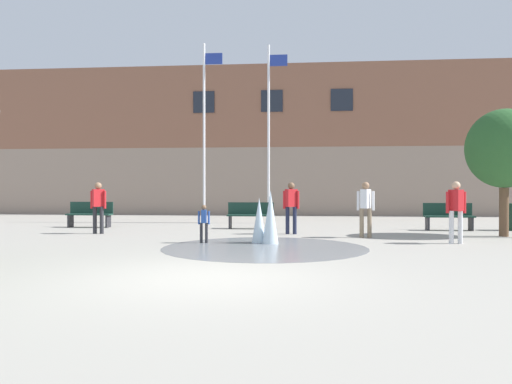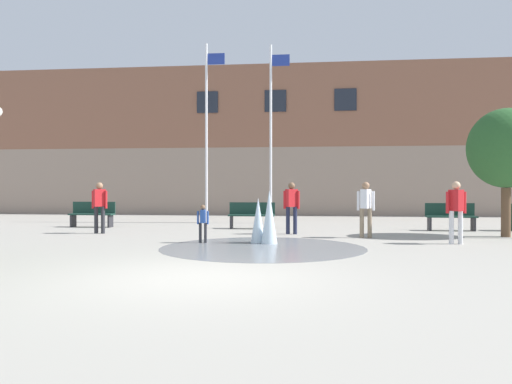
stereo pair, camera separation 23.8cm
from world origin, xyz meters
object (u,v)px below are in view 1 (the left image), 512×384
park_bench_under_left_flagpole (90,214)px  park_bench_under_right_flagpole (250,215)px  child_running (204,221)px  flagpole_left (205,127)px  adult_watching (366,205)px  adult_in_red (456,207)px  adult_near_bench (98,204)px  street_tree_near_building (504,149)px  park_bench_near_trashcan (448,216)px  teen_by_trashcan (291,204)px  flagpole_right (269,128)px

park_bench_under_left_flagpole → park_bench_under_right_flagpole: bearing=-0.5°
child_running → flagpole_left: flagpole_left is taller
park_bench_under_right_flagpole → child_running: (-0.73, -4.54, 0.10)m
adult_watching → adult_in_red: bearing=-93.7°
adult_near_bench → adult_in_red: same height
adult_watching → adult_in_red: same height
park_bench_under_left_flagpole → street_tree_near_building: street_tree_near_building is taller
child_running → adult_near_bench: 4.38m
adult_near_bench → street_tree_near_building: bearing=-38.9°
park_bench_near_trashcan → adult_watching: adult_watching is taller
adult_near_bench → adult_watching: size_ratio=1.00×
child_running → adult_in_red: (6.43, 0.46, 0.35)m
child_running → adult_in_red: bearing=88.7°
flagpole_left → adult_watching: bearing=-43.6°
park_bench_under_left_flagpole → park_bench_near_trashcan: (12.46, -0.10, 0.00)m
park_bench_under_left_flagpole → adult_watching: bearing=-16.7°
park_bench_near_trashcan → adult_watching: bearing=-138.4°
adult_near_bench → flagpole_left: (2.36, 5.00, 2.93)m
adult_near_bench → adult_watching: same height
teen_by_trashcan → child_running: bearing=-165.7°
teen_by_trashcan → park_bench_near_trashcan: bearing=-16.6°
child_running → flagpole_left: 8.05m
flagpole_right → street_tree_near_building: bearing=-33.3°
park_bench_under_right_flagpole → child_running: bearing=-99.2°
park_bench_under_left_flagpole → teen_by_trashcan: bearing=-15.0°
flagpole_right → park_bench_near_trashcan: bearing=-23.9°
park_bench_near_trashcan → flagpole_right: 7.53m
park_bench_under_right_flagpole → flagpole_right: 4.29m
park_bench_under_left_flagpole → flagpole_left: flagpole_left is taller
adult_watching → street_tree_near_building: size_ratio=0.43×
adult_near_bench → adult_watching: 8.10m
child_running → flagpole_left: size_ratio=0.14×
child_running → adult_near_bench: adult_near_bench is taller
adult_in_red → flagpole_right: size_ratio=0.22×
adult_in_red → flagpole_left: flagpole_left is taller
park_bench_under_left_flagpole → child_running: child_running is taller
park_bench_under_right_flagpole → adult_near_bench: bearing=-152.7°
adult_near_bench → adult_in_red: 10.35m
flagpole_right → child_running: bearing=-99.5°
adult_watching → flagpole_right: (-3.12, 5.45, 2.86)m
adult_watching → flagpole_right: flagpole_right is taller
park_bench_under_right_flagpole → adult_watching: (3.60, -2.77, 0.45)m
adult_watching → flagpole_right: size_ratio=0.22×
adult_near_bench → teen_by_trashcan: bearing=-36.1°
adult_watching → adult_in_red: 2.48m
adult_watching → teen_by_trashcan: bearing=95.8°
child_running → teen_by_trashcan: bearing=135.1°
park_bench_under_right_flagpole → park_bench_near_trashcan: 6.66m
park_bench_under_right_flagpole → adult_watching: bearing=-37.6°
park_bench_near_trashcan → teen_by_trashcan: 5.54m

